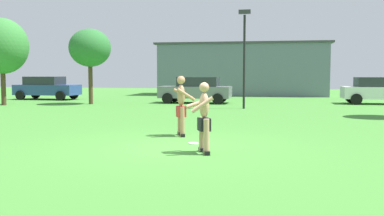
# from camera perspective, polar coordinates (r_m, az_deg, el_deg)

# --- Properties ---
(ground_plane) EXTENTS (80.00, 80.00, 0.00)m
(ground_plane) POSITION_cam_1_polar(r_m,az_deg,el_deg) (10.38, -2.59, -5.41)
(ground_plane) COLOR #428433
(player_near) EXTENTS (0.70, 0.72, 1.61)m
(player_near) POSITION_cam_1_polar(r_m,az_deg,el_deg) (9.65, 1.59, -1.12)
(player_near) COLOR black
(player_near) RESTS_ON ground_plane
(player_in_red) EXTENTS (0.72, 0.74, 1.74)m
(player_in_red) POSITION_cam_1_polar(r_m,az_deg,el_deg) (12.31, -1.44, 0.51)
(player_in_red) COLOR black
(player_in_red) RESTS_ON ground_plane
(frisbee) EXTENTS (0.27, 0.27, 0.03)m
(frisbee) POSITION_cam_1_polar(r_m,az_deg,el_deg) (11.02, 0.18, -4.74)
(frisbee) COLOR white
(frisbee) RESTS_ON ground_plane
(car_blue_near_post) EXTENTS (4.37, 2.17, 1.58)m
(car_blue_near_post) POSITION_cam_1_polar(r_m,az_deg,el_deg) (31.14, -18.87, 2.61)
(car_blue_near_post) COLOR #2D478C
(car_blue_near_post) RESTS_ON ground_plane
(car_gray_mid_lot) EXTENTS (4.34, 2.10, 1.58)m
(car_gray_mid_lot) POSITION_cam_1_polar(r_m,az_deg,el_deg) (25.88, 0.55, 2.49)
(car_gray_mid_lot) COLOR slate
(car_gray_mid_lot) RESTS_ON ground_plane
(car_white_far_end) EXTENTS (4.31, 2.05, 1.58)m
(car_white_far_end) POSITION_cam_1_polar(r_m,az_deg,el_deg) (27.36, 23.82, 2.21)
(car_white_far_end) COLOR white
(car_white_far_end) RESTS_ON ground_plane
(lamp_post) EXTENTS (0.60, 0.24, 5.00)m
(lamp_post) POSITION_cam_1_polar(r_m,az_deg,el_deg) (21.95, 7.02, 8.06)
(lamp_post) COLOR black
(lamp_post) RESTS_ON ground_plane
(outbuilding_behind_lot) EXTENTS (13.91, 5.28, 4.26)m
(outbuilding_behind_lot) POSITION_cam_1_polar(r_m,az_deg,el_deg) (35.87, 6.79, 5.17)
(outbuilding_behind_lot) COLOR slate
(outbuilding_behind_lot) RESTS_ON ground_plane
(tree_right_field) EXTENTS (2.89, 2.89, 4.90)m
(tree_right_field) POSITION_cam_1_polar(r_m,az_deg,el_deg) (26.40, -24.09, 7.55)
(tree_right_field) COLOR #4C3823
(tree_right_field) RESTS_ON ground_plane
(tree_behind_players) EXTENTS (2.43, 2.43, 4.40)m
(tree_behind_players) POSITION_cam_1_polar(r_m,az_deg,el_deg) (25.77, -13.50, 7.79)
(tree_behind_players) COLOR #4C3823
(tree_behind_players) RESTS_ON ground_plane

